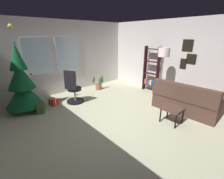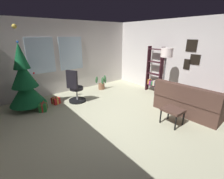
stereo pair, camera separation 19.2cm
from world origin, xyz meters
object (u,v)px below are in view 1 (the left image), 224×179
(couch, at_px, (191,101))
(office_chair, at_px, (73,90))
(holiday_tree, at_px, (22,84))
(gift_box_green, at_px, (41,108))
(floor_lamp, at_px, (164,56))
(potted_plant, at_px, (99,84))
(gift_box_red, at_px, (53,102))
(footstool, at_px, (172,110))
(bookshelf, at_px, (151,72))

(couch, distance_m, office_chair, 3.63)
(couch, height_order, holiday_tree, holiday_tree)
(gift_box_green, height_order, floor_lamp, floor_lamp)
(potted_plant, bearing_deg, gift_box_green, -167.55)
(gift_box_red, relative_size, office_chair, 0.25)
(footstool, distance_m, gift_box_red, 3.57)
(holiday_tree, relative_size, floor_lamp, 1.37)
(gift_box_red, height_order, potted_plant, potted_plant)
(gift_box_green, bearing_deg, bookshelf, -13.72)
(gift_box_green, distance_m, office_chair, 1.10)
(footstool, xyz_separation_m, holiday_tree, (-2.62, 3.20, 0.45))
(holiday_tree, height_order, bookshelf, holiday_tree)
(couch, xyz_separation_m, gift_box_red, (-2.93, 3.04, -0.20))
(bookshelf, height_order, floor_lamp, floor_lamp)
(gift_box_red, bearing_deg, potted_plant, 8.57)
(office_chair, bearing_deg, potted_plant, 21.99)
(gift_box_green, bearing_deg, floor_lamp, -26.60)
(floor_lamp, height_order, potted_plant, floor_lamp)
(gift_box_green, relative_size, bookshelf, 0.23)
(potted_plant, bearing_deg, gift_box_red, -171.43)
(couch, xyz_separation_m, footstool, (-1.07, 0.01, 0.05))
(holiday_tree, distance_m, potted_plant, 2.85)
(gift_box_green, bearing_deg, couch, -39.58)
(couch, relative_size, potted_plant, 3.12)
(gift_box_green, height_order, bookshelf, bookshelf)
(office_chair, bearing_deg, footstool, -65.39)
(footstool, height_order, bookshelf, bookshelf)
(gift_box_red, xyz_separation_m, gift_box_green, (-0.46, -0.24, 0.01))
(floor_lamp, distance_m, potted_plant, 2.77)
(bookshelf, distance_m, potted_plant, 2.14)
(holiday_tree, distance_m, office_chair, 1.47)
(gift_box_red, bearing_deg, gift_box_green, -152.13)
(floor_lamp, bearing_deg, bookshelf, 57.90)
(gift_box_red, xyz_separation_m, office_chair, (0.59, -0.27, 0.32))
(office_chair, height_order, bookshelf, bookshelf)
(holiday_tree, relative_size, gift_box_red, 8.81)
(couch, height_order, office_chair, office_chair)
(holiday_tree, height_order, gift_box_red, holiday_tree)
(holiday_tree, relative_size, office_chair, 2.19)
(gift_box_red, xyz_separation_m, floor_lamp, (2.97, -1.96, 1.39))
(couch, bearing_deg, potted_plant, 105.19)
(gift_box_green, height_order, office_chair, office_chair)
(couch, height_order, potted_plant, couch)
(couch, relative_size, gift_box_green, 4.54)
(bookshelf, distance_m, floor_lamp, 1.16)
(gift_box_green, bearing_deg, office_chair, -1.56)
(office_chair, relative_size, floor_lamp, 0.63)
(potted_plant, bearing_deg, office_chair, -158.01)
(couch, height_order, bookshelf, bookshelf)
(gift_box_green, distance_m, potted_plant, 2.54)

